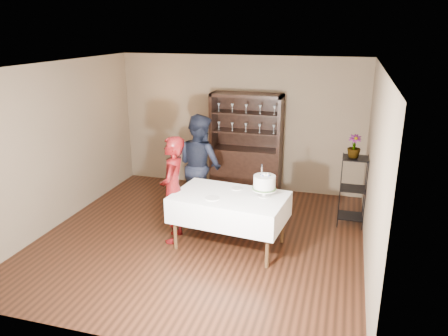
# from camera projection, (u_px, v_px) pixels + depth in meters

# --- Properties ---
(floor) EXTENTS (5.00, 5.00, 0.00)m
(floor) POSITION_uv_depth(u_px,v_px,m) (201.00, 238.00, 6.99)
(floor) COLOR black
(floor) RESTS_ON ground
(ceiling) EXTENTS (5.00, 5.00, 0.00)m
(ceiling) POSITION_uv_depth(u_px,v_px,m) (198.00, 66.00, 6.15)
(ceiling) COLOR white
(ceiling) RESTS_ON back_wall
(back_wall) EXTENTS (5.00, 0.02, 2.70)m
(back_wall) POSITION_uv_depth(u_px,v_px,m) (240.00, 123.00, 8.85)
(back_wall) COLOR brown
(back_wall) RESTS_ON floor
(wall_left) EXTENTS (0.02, 5.00, 2.70)m
(wall_left) POSITION_uv_depth(u_px,v_px,m) (57.00, 145.00, 7.22)
(wall_left) COLOR brown
(wall_left) RESTS_ON floor
(wall_right) EXTENTS (0.02, 5.00, 2.70)m
(wall_right) POSITION_uv_depth(u_px,v_px,m) (374.00, 172.00, 5.91)
(wall_right) COLOR brown
(wall_right) RESTS_ON floor
(china_hutch) EXTENTS (1.40, 0.48, 2.00)m
(china_hutch) POSITION_uv_depth(u_px,v_px,m) (246.00, 160.00, 8.78)
(china_hutch) COLOR black
(china_hutch) RESTS_ON floor
(plant_etagere) EXTENTS (0.42, 0.42, 1.20)m
(plant_etagere) POSITION_uv_depth(u_px,v_px,m) (353.00, 188.00, 7.28)
(plant_etagere) COLOR black
(plant_etagere) RESTS_ON floor
(cake_table) EXTENTS (1.77, 1.20, 0.83)m
(cake_table) POSITION_uv_depth(u_px,v_px,m) (230.00, 207.00, 6.56)
(cake_table) COLOR white
(cake_table) RESTS_ON floor
(woman) EXTENTS (0.50, 0.67, 1.68)m
(woman) POSITION_uv_depth(u_px,v_px,m) (173.00, 190.00, 6.70)
(woman) COLOR #37050C
(woman) RESTS_ON floor
(man) EXTENTS (1.11, 1.05, 1.81)m
(man) POSITION_uv_depth(u_px,v_px,m) (200.00, 165.00, 7.68)
(man) COLOR black
(man) RESTS_ON floor
(cake) EXTENTS (0.40, 0.40, 0.50)m
(cake) POSITION_uv_depth(u_px,v_px,m) (264.00, 183.00, 6.40)
(cake) COLOR silver
(cake) RESTS_ON cake_table
(plate_near) EXTENTS (0.26, 0.26, 0.01)m
(plate_near) POSITION_uv_depth(u_px,v_px,m) (212.00, 198.00, 6.36)
(plate_near) COLOR silver
(plate_near) RESTS_ON cake_table
(plate_far) EXTENTS (0.22, 0.22, 0.01)m
(plate_far) POSITION_uv_depth(u_px,v_px,m) (237.00, 188.00, 6.74)
(plate_far) COLOR silver
(plate_far) RESTS_ON cake_table
(potted_plant) EXTENTS (0.21, 0.21, 0.38)m
(potted_plant) POSITION_uv_depth(u_px,v_px,m) (354.00, 146.00, 7.06)
(potted_plant) COLOR #3B602E
(potted_plant) RESTS_ON plant_etagere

